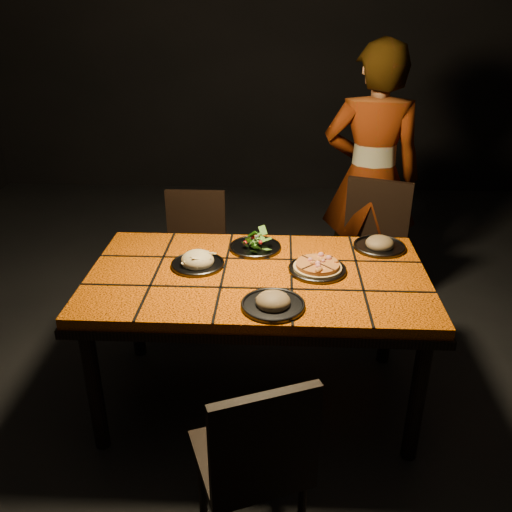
{
  "coord_description": "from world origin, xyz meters",
  "views": [
    {
      "loc": [
        0.1,
        -2.27,
        1.93
      ],
      "look_at": [
        -0.01,
        0.04,
        0.82
      ],
      "focal_mm": 38.0,
      "sensor_mm": 36.0,
      "label": 1
    }
  ],
  "objects_px": {
    "chair_far_right": "(372,243)",
    "chair_near": "(256,458)",
    "plate_pasta": "(198,262)",
    "dining_table": "(258,287)",
    "plate_pizza": "(317,268)",
    "diner": "(371,178)",
    "chair_far_left": "(195,249)"
  },
  "relations": [
    {
      "from": "dining_table",
      "to": "plate_pasta",
      "type": "xyz_separation_m",
      "value": [
        -0.29,
        0.06,
        0.1
      ]
    },
    {
      "from": "chair_far_right",
      "to": "chair_near",
      "type": "bearing_deg",
      "value": -90.87
    },
    {
      "from": "chair_far_right",
      "to": "diner",
      "type": "relative_size",
      "value": 0.52
    },
    {
      "from": "chair_far_right",
      "to": "plate_pizza",
      "type": "relative_size",
      "value": 2.77
    },
    {
      "from": "diner",
      "to": "chair_far_right",
      "type": "bearing_deg",
      "value": 97.2
    },
    {
      "from": "chair_near",
      "to": "chair_far_right",
      "type": "height_order",
      "value": "chair_far_right"
    },
    {
      "from": "chair_far_left",
      "to": "chair_near",
      "type": "bearing_deg",
      "value": -74.29
    },
    {
      "from": "dining_table",
      "to": "plate_pizza",
      "type": "relative_size",
      "value": 4.96
    },
    {
      "from": "chair_far_right",
      "to": "plate_pasta",
      "type": "height_order",
      "value": "chair_far_right"
    },
    {
      "from": "chair_far_right",
      "to": "diner",
      "type": "bearing_deg",
      "value": 110.0
    },
    {
      "from": "chair_near",
      "to": "chair_far_right",
      "type": "bearing_deg",
      "value": -131.97
    },
    {
      "from": "chair_far_left",
      "to": "diner",
      "type": "xyz_separation_m",
      "value": [
        1.12,
        0.32,
        0.38
      ]
    },
    {
      "from": "diner",
      "to": "chair_far_left",
      "type": "bearing_deg",
      "value": 22.47
    },
    {
      "from": "dining_table",
      "to": "plate_pasta",
      "type": "distance_m",
      "value": 0.32
    },
    {
      "from": "chair_far_right",
      "to": "plate_pasta",
      "type": "xyz_separation_m",
      "value": [
        -0.98,
        -0.83,
        0.25
      ]
    },
    {
      "from": "dining_table",
      "to": "chair_far_right",
      "type": "relative_size",
      "value": 1.79
    },
    {
      "from": "chair_far_left",
      "to": "diner",
      "type": "bearing_deg",
      "value": 16.11
    },
    {
      "from": "chair_near",
      "to": "dining_table",
      "type": "bearing_deg",
      "value": -109.39
    },
    {
      "from": "chair_near",
      "to": "plate_pizza",
      "type": "height_order",
      "value": "chair_near"
    },
    {
      "from": "plate_pizza",
      "to": "chair_far_left",
      "type": "bearing_deg",
      "value": 131.92
    },
    {
      "from": "chair_far_right",
      "to": "plate_pizza",
      "type": "distance_m",
      "value": 0.98
    },
    {
      "from": "dining_table",
      "to": "chair_far_right",
      "type": "height_order",
      "value": "chair_far_right"
    },
    {
      "from": "dining_table",
      "to": "plate_pizza",
      "type": "bearing_deg",
      "value": 6.57
    },
    {
      "from": "diner",
      "to": "plate_pasta",
      "type": "distance_m",
      "value": 1.47
    },
    {
      "from": "chair_far_left",
      "to": "plate_pizza",
      "type": "bearing_deg",
      "value": -47.78
    },
    {
      "from": "chair_far_right",
      "to": "dining_table",
      "type": "bearing_deg",
      "value": -108.23
    },
    {
      "from": "chair_near",
      "to": "plate_pasta",
      "type": "bearing_deg",
      "value": -92.32
    },
    {
      "from": "chair_near",
      "to": "plate_pizza",
      "type": "distance_m",
      "value": 0.99
    },
    {
      "from": "plate_pizza",
      "to": "chair_near",
      "type": "bearing_deg",
      "value": -105.36
    },
    {
      "from": "chair_near",
      "to": "diner",
      "type": "bearing_deg",
      "value": -129.46
    },
    {
      "from": "dining_table",
      "to": "chair_near",
      "type": "bearing_deg",
      "value": -87.75
    },
    {
      "from": "chair_near",
      "to": "chair_far_left",
      "type": "height_order",
      "value": "chair_far_left"
    }
  ]
}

